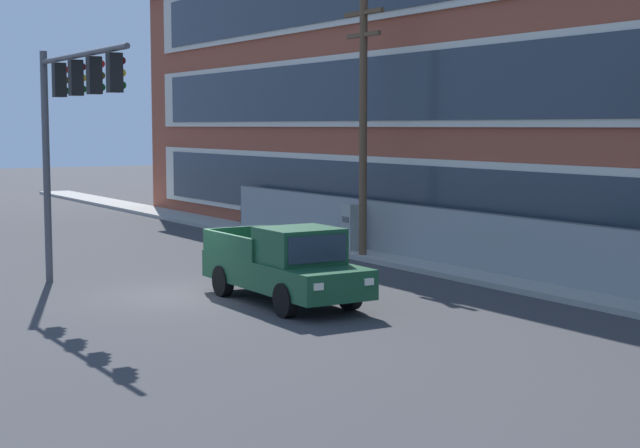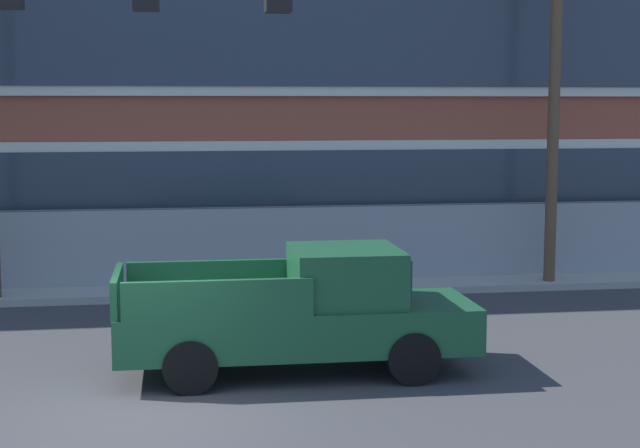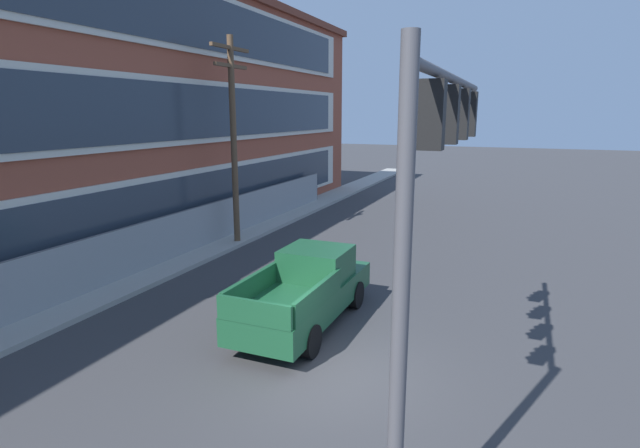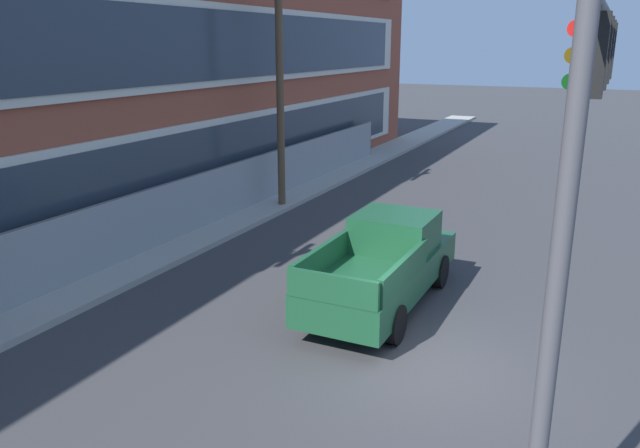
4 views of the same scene
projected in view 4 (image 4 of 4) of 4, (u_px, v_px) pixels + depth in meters
The scene contains 6 objects.
ground_plane at pixel (427, 368), 11.45m from camera, with size 160.00×160.00×0.00m, color #38383A.
sidewalk_building_side at pixel (81, 288), 14.94m from camera, with size 80.00×1.92×0.16m, color #9E9B93.
chain_link_fence at pixel (154, 219), 17.54m from camera, with size 34.05×0.06×1.88m.
traffic_signal_mast at pixel (586, 118), 7.62m from camera, with size 6.58×0.43×6.45m.
pickup_truck_dark_green at pixel (384, 264), 14.04m from camera, with size 5.58×2.05×1.95m.
utility_pole_midblock at pixel (280, 70), 21.16m from camera, with size 2.72×0.26×8.70m.
Camera 4 is at (-10.11, -2.63, 5.73)m, focal length 35.00 mm.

